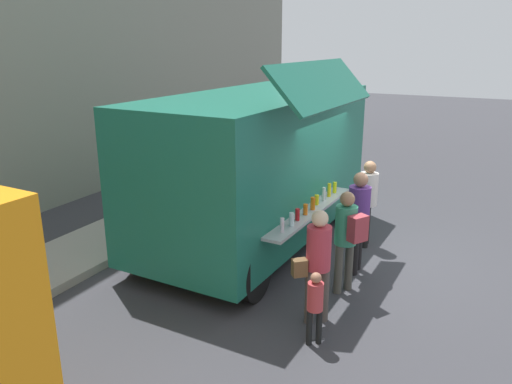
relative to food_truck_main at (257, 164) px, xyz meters
The scene contains 8 objects.
ground_plane 2.52m from the food_truck_main, 81.61° to the right, with size 60.00×60.00×0.00m, color #38383D.
food_truck_main is the anchor object (origin of this frame).
trash_bin 5.07m from the food_truck_main, 27.98° to the left, with size 0.60×0.60×0.91m, color #306137.
customer_front_ordering 2.29m from the food_truck_main, 102.95° to the right, with size 0.59×0.37×1.80m.
customer_mid_with_backpack 2.63m from the food_truck_main, 120.04° to the right, with size 0.47×0.54×1.68m.
customer_rear_waiting 3.20m from the food_truck_main, 137.87° to the right, with size 0.47×0.50×1.69m.
customer_extra_browsing 2.23m from the food_truck_main, 69.24° to the right, with size 0.36×0.35×1.71m.
child_near_queue 3.79m from the food_truck_main, 141.35° to the right, with size 0.21×0.21×1.04m.
Camera 1 is at (-8.64, -2.28, 3.89)m, focal length 34.85 mm.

